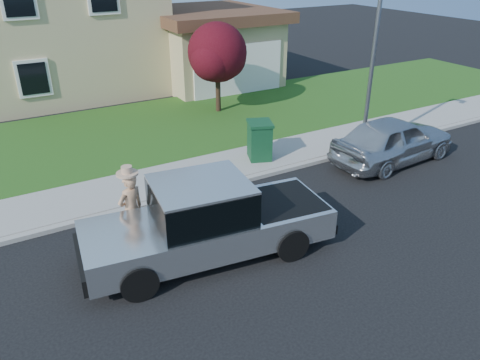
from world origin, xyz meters
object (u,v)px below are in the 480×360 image
Objects in this scene: woman at (131,209)px; trash_bin at (260,140)px; street_lamp at (375,59)px; pickup_truck at (207,222)px; ornamental_tree at (218,55)px; sedan at (393,140)px.

woman reaches higher than trash_bin.
trash_bin is at bearing 146.54° from street_lamp.
pickup_truck reaches higher than trash_bin.
pickup_truck is 5.35m from trash_bin.
ornamental_tree is 0.64× the size of street_lamp.
trash_bin is (5.07, 2.55, -0.18)m from woman.
pickup_truck is at bearing 98.96° from sedan.
street_lamp reaches higher than woman.
sedan is at bearing -71.05° from ornamental_tree.
woman is at bearing 175.08° from street_lamp.
ornamental_tree is at bearing 97.54° from trash_bin.
street_lamp is at bearing 168.60° from woman.
pickup_truck is 10.47m from ornamental_tree.
pickup_truck is 7.74m from sedan.
woman is 1.63× the size of trash_bin.
pickup_truck is at bearing -119.05° from ornamental_tree.
sedan is 3.62× the size of trash_bin.
woman is 10.15m from ornamental_tree.
woman is 0.55× the size of ornamental_tree.
woman is 0.36× the size of street_lamp.
ornamental_tree is 6.85m from street_lamp.
sedan is at bearing -7.97° from trash_bin.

